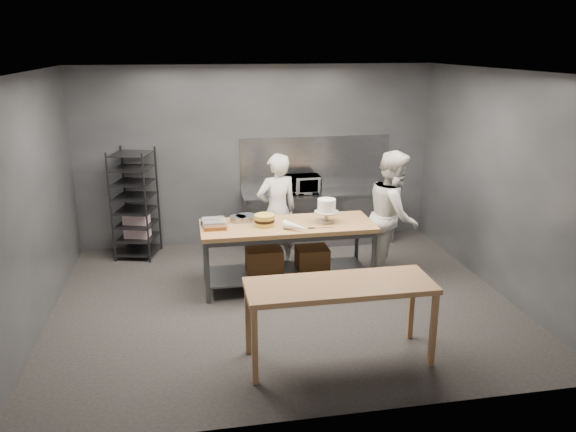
{
  "coord_description": "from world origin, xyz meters",
  "views": [
    {
      "loc": [
        -1.18,
        -6.79,
        3.32
      ],
      "look_at": [
        0.15,
        0.44,
        1.05
      ],
      "focal_mm": 35.0,
      "sensor_mm": 36.0,
      "label": 1
    }
  ],
  "objects_px": {
    "speed_rack": "(135,205)",
    "chef_behind": "(277,211)",
    "work_table": "(286,247)",
    "near_counter": "(340,291)",
    "frosted_cake_stand": "(327,207)",
    "layer_cake": "(265,220)",
    "chef_right": "(393,215)",
    "microwave": "(303,184)"
  },
  "relations": [
    {
      "from": "near_counter",
      "to": "microwave",
      "type": "relative_size",
      "value": 3.69
    },
    {
      "from": "work_table",
      "to": "frosted_cake_stand",
      "type": "distance_m",
      "value": 0.8
    },
    {
      "from": "near_counter",
      "to": "chef_right",
      "type": "bearing_deg",
      "value": 56.7
    },
    {
      "from": "work_table",
      "to": "layer_cake",
      "type": "xyz_separation_m",
      "value": [
        -0.31,
        -0.05,
        0.43
      ]
    },
    {
      "from": "speed_rack",
      "to": "chef_right",
      "type": "distance_m",
      "value": 4.05
    },
    {
      "from": "speed_rack",
      "to": "frosted_cake_stand",
      "type": "height_order",
      "value": "speed_rack"
    },
    {
      "from": "chef_behind",
      "to": "chef_right",
      "type": "distance_m",
      "value": 1.74
    },
    {
      "from": "work_table",
      "to": "near_counter",
      "type": "height_order",
      "value": "work_table"
    },
    {
      "from": "speed_rack",
      "to": "chef_behind",
      "type": "xyz_separation_m",
      "value": [
        2.15,
        -0.84,
        0.03
      ]
    },
    {
      "from": "work_table",
      "to": "microwave",
      "type": "height_order",
      "value": "microwave"
    },
    {
      "from": "near_counter",
      "to": "microwave",
      "type": "height_order",
      "value": "microwave"
    },
    {
      "from": "chef_behind",
      "to": "frosted_cake_stand",
      "type": "bearing_deg",
      "value": 112.81
    },
    {
      "from": "near_counter",
      "to": "layer_cake",
      "type": "xyz_separation_m",
      "value": [
        -0.51,
        2.02,
        0.19
      ]
    },
    {
      "from": "chef_behind",
      "to": "chef_right",
      "type": "relative_size",
      "value": 0.94
    },
    {
      "from": "frosted_cake_stand",
      "to": "microwave",
      "type": "bearing_deg",
      "value": 89.01
    },
    {
      "from": "speed_rack",
      "to": "frosted_cake_stand",
      "type": "bearing_deg",
      "value": -30.8
    },
    {
      "from": "near_counter",
      "to": "layer_cake",
      "type": "height_order",
      "value": "layer_cake"
    },
    {
      "from": "chef_right",
      "to": "frosted_cake_stand",
      "type": "bearing_deg",
      "value": 115.62
    },
    {
      "from": "work_table",
      "to": "chef_right",
      "type": "bearing_deg",
      "value": 0.85
    },
    {
      "from": "microwave",
      "to": "near_counter",
      "type": "bearing_deg",
      "value": -95.96
    },
    {
      "from": "work_table",
      "to": "near_counter",
      "type": "bearing_deg",
      "value": -84.4
    },
    {
      "from": "chef_behind",
      "to": "microwave",
      "type": "xyz_separation_m",
      "value": [
        0.6,
        0.92,
        0.16
      ]
    },
    {
      "from": "layer_cake",
      "to": "microwave",
      "type": "bearing_deg",
      "value": 62.16
    },
    {
      "from": "chef_behind",
      "to": "frosted_cake_stand",
      "type": "relative_size",
      "value": 5.21
    },
    {
      "from": "speed_rack",
      "to": "chef_behind",
      "type": "relative_size",
      "value": 0.99
    },
    {
      "from": "frosted_cake_stand",
      "to": "layer_cake",
      "type": "height_order",
      "value": "frosted_cake_stand"
    },
    {
      "from": "layer_cake",
      "to": "work_table",
      "type": "bearing_deg",
      "value": 9.27
    },
    {
      "from": "chef_right",
      "to": "microwave",
      "type": "bearing_deg",
      "value": 52.79
    },
    {
      "from": "frosted_cake_stand",
      "to": "speed_rack",
      "type": "bearing_deg",
      "value": 149.2
    },
    {
      "from": "layer_cake",
      "to": "chef_behind",
      "type": "bearing_deg",
      "value": 68.97
    },
    {
      "from": "microwave",
      "to": "frosted_cake_stand",
      "type": "xyz_separation_m",
      "value": [
        -0.03,
        -1.71,
        0.08
      ]
    },
    {
      "from": "speed_rack",
      "to": "chef_behind",
      "type": "distance_m",
      "value": 2.31
    },
    {
      "from": "frosted_cake_stand",
      "to": "layer_cake",
      "type": "bearing_deg",
      "value": -179.59
    },
    {
      "from": "work_table",
      "to": "near_counter",
      "type": "xyz_separation_m",
      "value": [
        0.2,
        -2.07,
        0.24
      ]
    },
    {
      "from": "work_table",
      "to": "layer_cake",
      "type": "bearing_deg",
      "value": -170.73
    },
    {
      "from": "chef_right",
      "to": "layer_cake",
      "type": "distance_m",
      "value": 1.89
    },
    {
      "from": "work_table",
      "to": "chef_behind",
      "type": "height_order",
      "value": "chef_behind"
    },
    {
      "from": "speed_rack",
      "to": "chef_right",
      "type": "bearing_deg",
      "value": -22.6
    },
    {
      "from": "speed_rack",
      "to": "frosted_cake_stand",
      "type": "distance_m",
      "value": 3.19
    },
    {
      "from": "microwave",
      "to": "layer_cake",
      "type": "xyz_separation_m",
      "value": [
        -0.9,
        -1.71,
        -0.05
      ]
    },
    {
      "from": "work_table",
      "to": "speed_rack",
      "type": "xyz_separation_m",
      "value": [
        -2.16,
        1.58,
        0.28
      ]
    },
    {
      "from": "near_counter",
      "to": "speed_rack",
      "type": "xyz_separation_m",
      "value": [
        -2.37,
        3.65,
        0.04
      ]
    }
  ]
}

